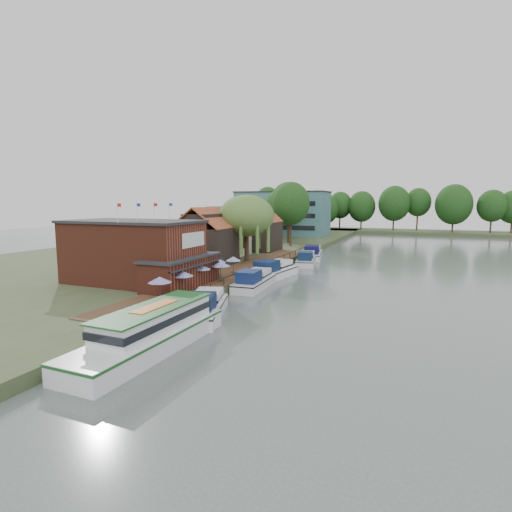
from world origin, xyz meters
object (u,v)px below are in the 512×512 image
at_px(cruiser_0, 205,303).
at_px(willow, 247,228).
at_px(umbrella_0, 160,289).
at_px(swan, 179,322).
at_px(umbrella_5, 233,266).
at_px(umbrella_1, 183,282).
at_px(hotel_block, 282,213).
at_px(tour_boat, 149,329).
at_px(cruiser_1, 254,278).
at_px(cruiser_2, 274,268).
at_px(cottage_a, 205,236).
at_px(cottage_c, 260,229).
at_px(umbrella_4, 218,268).
at_px(cruiser_4, 313,251).
at_px(umbrella_2, 200,275).
at_px(umbrella_3, 221,272).
at_px(cruiser_3, 306,257).
at_px(pub, 147,252).
at_px(cottage_b, 219,231).

bearing_deg(cruiser_0, willow, 87.34).
height_order(umbrella_0, swan, umbrella_0).
bearing_deg(umbrella_5, umbrella_1, -90.42).
bearing_deg(hotel_block, tour_boat, -77.17).
height_order(cruiser_1, cruiser_2, cruiser_2).
height_order(cottage_a, swan, cottage_a).
xyz_separation_m(umbrella_0, cruiser_2, (3.70, 20.66, -0.98)).
distance_m(cottage_c, umbrella_4, 28.61).
xyz_separation_m(hotel_block, cruiser_1, (18.40, -64.29, -5.93)).
xyz_separation_m(willow, cruiser_4, (6.93, 14.30, -4.91)).
distance_m(umbrella_4, cruiser_1, 4.78).
distance_m(willow, umbrella_2, 19.65).
relative_size(cottage_a, tour_boat, 0.61).
bearing_deg(cruiser_0, cruiser_4, 72.14).
distance_m(cottage_a, umbrella_4, 11.54).
relative_size(cottage_a, willow, 0.82).
height_order(willow, umbrella_3, willow).
bearing_deg(umbrella_3, cruiser_1, 43.56).
relative_size(hotel_block, umbrella_1, 10.69).
height_order(cruiser_4, tour_boat, tour_boat).
height_order(umbrella_0, cruiser_3, umbrella_0).
relative_size(pub, cruiser_3, 2.02).
height_order(cottage_c, tour_boat, cottage_c).
height_order(cruiser_2, cruiser_3, cruiser_2).
height_order(umbrella_5, swan, umbrella_5).
xyz_separation_m(pub, cottage_b, (-4.00, 25.00, 0.60)).
xyz_separation_m(umbrella_2, cruiser_1, (4.06, 5.75, -1.06)).
height_order(hotel_block, cruiser_1, hotel_block).
relative_size(pub, cruiser_4, 1.88).
bearing_deg(umbrella_0, cruiser_0, 7.66).
xyz_separation_m(cottage_c, umbrella_2, (6.34, -33.04, -2.96)).
bearing_deg(willow, tour_boat, -77.00).
bearing_deg(hotel_block, umbrella_3, -77.12).
bearing_deg(umbrella_2, umbrella_3, 70.35).
height_order(umbrella_1, cruiser_3, umbrella_1).
bearing_deg(willow, cruiser_4, 64.14).
bearing_deg(swan, cottage_b, 112.48).
relative_size(pub, hotel_block, 0.79).
distance_m(umbrella_5, tour_boat, 23.56).
relative_size(willow, umbrella_1, 4.39).
bearing_deg(hotel_block, pub, -83.57).
relative_size(cottage_b, willow, 0.92).
distance_m(cottage_a, cottage_c, 19.03).
xyz_separation_m(hotel_block, umbrella_3, (15.36, -67.18, -4.86)).
relative_size(umbrella_1, cruiser_4, 0.22).
bearing_deg(cruiser_3, pub, -123.64).
xyz_separation_m(umbrella_5, cruiser_2, (3.42, 5.70, -0.98)).
bearing_deg(tour_boat, cottage_c, 104.15).
relative_size(umbrella_5, cruiser_3, 0.24).
bearing_deg(cruiser_2, pub, -118.97).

